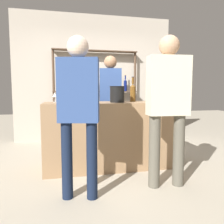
% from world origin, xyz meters
% --- Properties ---
extents(ground_plane, '(16.00, 16.00, 0.00)m').
position_xyz_m(ground_plane, '(0.00, 0.00, 0.00)').
color(ground_plane, '#B2A893').
extents(bar_counter, '(1.93, 0.63, 0.95)m').
position_xyz_m(bar_counter, '(0.00, 0.00, 0.48)').
color(bar_counter, '#997551').
rests_on(bar_counter, ground_plane).
extents(back_wall, '(3.53, 0.12, 2.80)m').
position_xyz_m(back_wall, '(0.00, 1.92, 1.40)').
color(back_wall, '#B2A899').
rests_on(back_wall, ground_plane).
extents(back_shelf, '(1.86, 0.18, 2.00)m').
position_xyz_m(back_shelf, '(-0.00, 1.74, 1.29)').
color(back_shelf, '#4C3828').
rests_on(back_shelf, ground_plane).
extents(counter_bottle_0, '(0.08, 0.08, 0.37)m').
position_xyz_m(counter_bottle_0, '(-0.67, 0.01, 1.09)').
color(counter_bottle_0, '#0F1956').
rests_on(counter_bottle_0, bar_counter).
extents(counter_bottle_1, '(0.08, 0.08, 0.32)m').
position_xyz_m(counter_bottle_1, '(0.64, -0.11, 1.07)').
color(counter_bottle_1, black).
rests_on(counter_bottle_1, bar_counter).
extents(counter_bottle_2, '(0.09, 0.09, 0.38)m').
position_xyz_m(counter_bottle_2, '(0.35, 0.11, 1.10)').
color(counter_bottle_2, brown).
rests_on(counter_bottle_2, bar_counter).
extents(wine_glass, '(0.07, 0.07, 0.14)m').
position_xyz_m(wine_glass, '(-0.81, 0.19, 1.06)').
color(wine_glass, silver).
rests_on(wine_glass, bar_counter).
extents(ice_bucket, '(0.21, 0.21, 0.23)m').
position_xyz_m(ice_bucket, '(0.06, -0.09, 1.07)').
color(ice_bucket, black).
rests_on(ice_bucket, bar_counter).
extents(customer_left, '(0.43, 0.26, 1.65)m').
position_xyz_m(customer_left, '(-0.53, -0.89, 0.98)').
color(customer_left, '#121C33').
rests_on(customer_left, ground_plane).
extents(customer_right, '(0.47, 0.23, 1.73)m').
position_xyz_m(customer_right, '(0.48, -0.80, 1.02)').
color(customer_right, '#575347').
rests_on(customer_right, ground_plane).
extents(server_behind_counter, '(0.42, 0.23, 1.75)m').
position_xyz_m(server_behind_counter, '(0.14, 0.81, 1.05)').
color(server_behind_counter, '#121C33').
rests_on(server_behind_counter, ground_plane).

